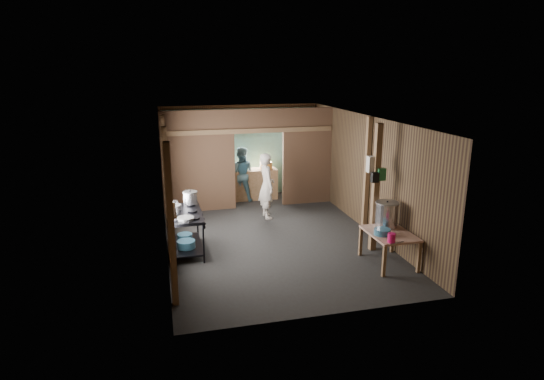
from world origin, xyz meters
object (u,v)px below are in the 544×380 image
object	(u,v)px
cook	(267,186)
stove_pot_large	(190,198)
stock_pot	(387,215)
prep_table	(389,248)
gas_range	(185,232)
yellow_tub	(266,165)
pink_bucket	(391,238)

from	to	relation	value
cook	stove_pot_large	bearing A→B (deg)	118.73
stock_pot	prep_table	bearing A→B (deg)	-104.97
gas_range	stove_pot_large	distance (m)	0.77
stove_pot_large	yellow_tub	world-z (taller)	stove_pot_large
gas_range	yellow_tub	distance (m)	4.29
stove_pot_large	yellow_tub	distance (m)	3.74
gas_range	cook	size ratio (longest dim) A/B	0.87
gas_range	cook	xyz separation A→B (m)	(2.11, 1.74, 0.39)
stock_pot	yellow_tub	bearing A→B (deg)	105.60
gas_range	stock_pot	world-z (taller)	stock_pot
stove_pot_large	pink_bucket	world-z (taller)	stove_pot_large
prep_table	pink_bucket	size ratio (longest dim) A/B	6.41
cook	stock_pot	bearing A→B (deg)	-153.72
prep_table	stove_pot_large	xyz separation A→B (m)	(-3.54, 2.04, 0.66)
stove_pot_large	cook	xyz separation A→B (m)	(1.94, 1.22, -0.16)
prep_table	yellow_tub	xyz separation A→B (m)	(-1.21, 4.97, 0.63)
stock_pot	cook	xyz separation A→B (m)	(-1.69, 2.94, -0.06)
stove_pot_large	stock_pot	bearing A→B (deg)	-25.39
prep_table	yellow_tub	distance (m)	5.15
yellow_tub	pink_bucket	bearing A→B (deg)	-79.51
gas_range	prep_table	world-z (taller)	gas_range
prep_table	stove_pot_large	size ratio (longest dim) A/B	3.46
prep_table	cook	size ratio (longest dim) A/B	0.66
pink_bucket	cook	world-z (taller)	cook
cook	yellow_tub	bearing A→B (deg)	-16.41
stove_pot_large	pink_bucket	bearing A→B (deg)	-36.75
stove_pot_large	stock_pot	distance (m)	4.01
prep_table	stock_pot	world-z (taller)	stock_pot
gas_range	cook	bearing A→B (deg)	39.53
prep_table	yellow_tub	bearing A→B (deg)	103.72
gas_range	prep_table	xyz separation A→B (m)	(3.71, -1.52, -0.10)
yellow_tub	stove_pot_large	bearing A→B (deg)	-128.50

